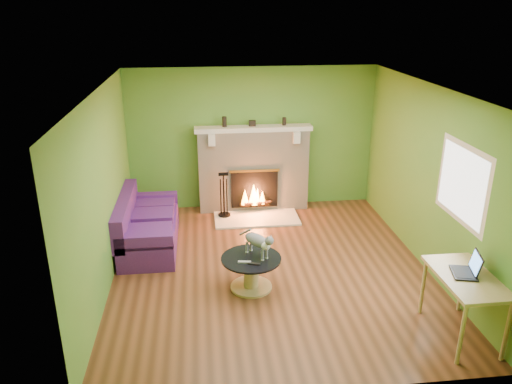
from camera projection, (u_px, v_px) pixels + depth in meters
floor at (271, 268)px, 7.29m from camera, size 5.00×5.00×0.00m
ceiling at (273, 89)px, 6.36m from camera, size 5.00×5.00×0.00m
wall_back at (252, 139)px, 9.15m from camera, size 5.00×0.00×5.00m
wall_front at (312, 279)px, 4.50m from camera, size 5.00×0.00×5.00m
wall_left at (103, 192)px, 6.58m from camera, size 0.00×5.00×5.00m
wall_right at (429, 179)px, 7.07m from camera, size 0.00×5.00×5.00m
window_frame at (462, 184)px, 6.14m from camera, size 0.00×1.20×1.20m
window_pane at (462, 184)px, 6.14m from camera, size 0.00×1.06×1.06m
fireplace at (253, 169)px, 9.16m from camera, size 2.10×0.46×1.58m
hearth at (257, 218)px, 8.95m from camera, size 1.50×0.75×0.03m
mantel at (253, 129)px, 8.87m from camera, size 2.10×0.28×0.08m
sofa at (146, 227)px, 7.88m from camera, size 0.86×1.83×0.82m
coffee_table at (251, 271)px, 6.71m from camera, size 0.81×0.81×0.46m
desk at (466, 283)px, 5.59m from camera, size 0.61×1.06×0.78m
cat at (257, 243)px, 6.62m from camera, size 0.54×0.62×0.38m
remote_silver at (244, 262)px, 6.51m from camera, size 0.17×0.07×0.02m
remote_black at (254, 264)px, 6.47m from camera, size 0.17×0.09×0.02m
laptop at (465, 264)px, 5.56m from camera, size 0.37×0.40×0.25m
fire_tools at (224, 194)px, 8.88m from camera, size 0.22×0.22×0.82m
mantel_vase_left at (224, 122)px, 8.80m from camera, size 0.08×0.08×0.18m
mantel_vase_right at (284, 121)px, 8.92m from camera, size 0.07×0.07×0.14m
mantel_box at (252, 123)px, 8.86m from camera, size 0.12×0.08×0.10m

